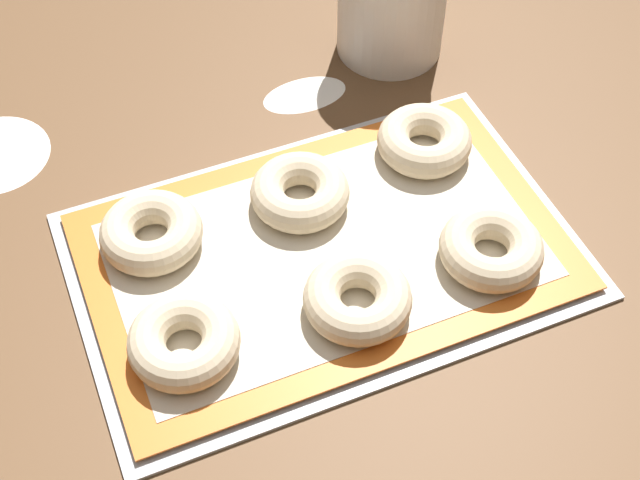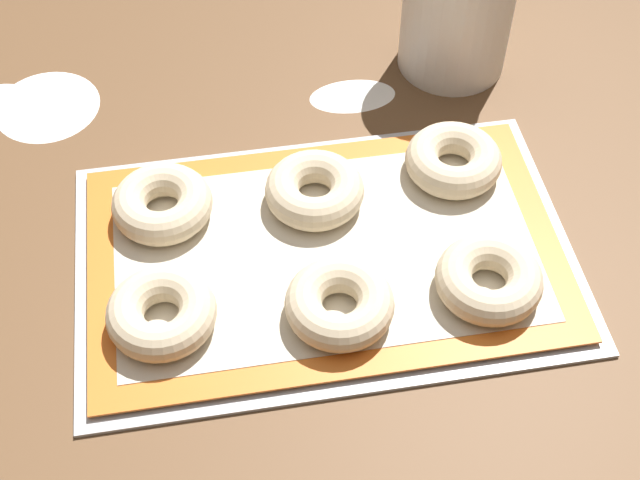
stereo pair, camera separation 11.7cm
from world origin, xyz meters
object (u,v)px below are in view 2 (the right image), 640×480
Objects in this scene: bagel_back_left at (162,204)px; bagel_back_right at (453,160)px; bagel_front_left at (162,313)px; bagel_front_right at (489,279)px; bagel_back_center at (313,190)px; flour_canister at (459,2)px; baking_tray at (320,256)px; bagel_front_center at (341,303)px.

bagel_back_right is at bearing 2.12° from bagel_back_left.
bagel_front_left and bagel_back_left have the same top height.
bagel_back_center is (-0.14, 0.13, 0.00)m from bagel_front_right.
flour_canister reaches higher than bagel_back_right.
bagel_back_center is at bearing -173.28° from bagel_back_right.
bagel_front_center is at bearing -84.82° from baking_tray.
bagel_front_center is (0.15, -0.02, 0.00)m from bagel_front_left.
bagel_front_center is 0.20m from bagel_back_right.
flour_canister is at bearing 75.39° from bagel_back_right.
flour_canister reaches higher than bagel_back_left.
flour_canister reaches higher than bagel_back_center.
bagel_front_center is 0.13m from bagel_front_right.
bagel_front_center and bagel_front_right have the same top height.
flour_canister is at bearing 45.78° from bagel_back_center.
flour_canister is (0.34, 0.31, 0.05)m from bagel_front_left.
bagel_front_left is 0.12m from bagel_back_left.
baking_tray is 2.84× the size of flour_canister.
bagel_back_left is 0.38m from flour_canister.
flour_canister is at bearing 80.71° from bagel_front_right.
bagel_back_left and bagel_back_center have the same top height.
baking_tray is 4.83× the size of bagel_front_center.
bagel_front_right is at bearing 1.69° from bagel_front_center.
bagel_back_right is at bearing 28.25° from baking_tray.
baking_tray is 4.83× the size of bagel_front_right.
bagel_back_center is at bearing -134.22° from flour_canister.
bagel_back_left is (-0.15, 0.14, 0.00)m from bagel_front_center.
bagel_back_center is 0.59× the size of flour_canister.
bagel_back_right reaches higher than baking_tray.
bagel_front_left and bagel_back_right have the same top height.
flour_canister is at bearing 60.48° from bagel_front_center.
bagel_front_left is at bearing -93.34° from bagel_back_left.
bagel_front_right and bagel_back_right have the same top height.
bagel_front_center is 0.59× the size of flour_canister.
bagel_front_center is at bearing -119.52° from flour_canister.
flour_canister reaches higher than bagel_front_center.
bagel_back_right is (0.14, 0.15, 0.00)m from bagel_front_center.
baking_tray is at bearing 95.18° from bagel_front_center.
bagel_front_left is 0.19m from bagel_back_center.
bagel_front_left is at bearing -141.72° from bagel_back_center.
bagel_back_center is (-0.00, 0.13, 0.00)m from bagel_front_center.
bagel_front_right is 0.59× the size of flour_canister.
bagel_back_right is at bearing 47.25° from bagel_front_center.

